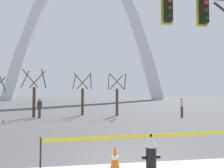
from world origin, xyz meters
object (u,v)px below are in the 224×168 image
object	(u,v)px
monument_arch	(87,33)
pedestrian_standing_center	(182,107)
traffic_cone_by_hydrant	(115,160)
fire_hydrant	(151,155)
pedestrian_walking_left	(40,108)

from	to	relation	value
monument_arch	pedestrian_standing_center	world-z (taller)	monument_arch
traffic_cone_by_hydrant	pedestrian_standing_center	bearing A→B (deg)	56.97
fire_hydrant	pedestrian_walking_left	xyz separation A→B (m)	(-5.09, 12.66, 0.35)
pedestrian_standing_center	fire_hydrant	bearing A→B (deg)	-119.76
pedestrian_standing_center	traffic_cone_by_hydrant	bearing A→B (deg)	-123.03
fire_hydrant	pedestrian_walking_left	size ratio (longest dim) A/B	0.62
pedestrian_walking_left	pedestrian_standing_center	world-z (taller)	same
traffic_cone_by_hydrant	pedestrian_walking_left	world-z (taller)	pedestrian_walking_left
traffic_cone_by_hydrant	monument_arch	world-z (taller)	monument_arch
traffic_cone_by_hydrant	monument_arch	distance (m)	63.78
fire_hydrant	pedestrian_standing_center	bearing A→B (deg)	60.24
monument_arch	pedestrian_walking_left	bearing A→B (deg)	-95.87
monument_arch	pedestrian_walking_left	world-z (taller)	monument_arch
fire_hydrant	monument_arch	bearing A→B (deg)	90.16
monument_arch	traffic_cone_by_hydrant	bearing A→B (deg)	-90.67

